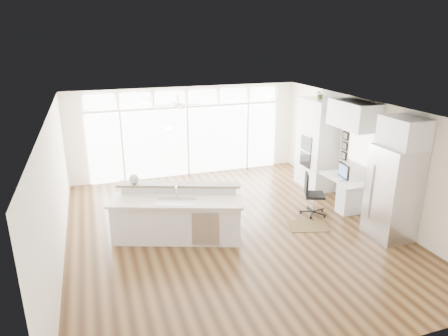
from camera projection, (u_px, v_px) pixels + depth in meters
name	position (u px, v px, depth m)	size (l,w,h in m)	color
floor	(231.00, 230.00, 8.93)	(7.00, 8.00, 0.02)	#3B2512
ceiling	(232.00, 110.00, 8.07)	(7.00, 8.00, 0.02)	white
wall_back	(187.00, 132.00, 12.09)	(7.00, 0.04, 2.70)	white
wall_front	(341.00, 275.00, 4.91)	(7.00, 0.04, 2.70)	white
wall_left	(55.00, 193.00, 7.43)	(0.04, 8.00, 2.70)	white
wall_right	(369.00, 157.00, 9.56)	(0.04, 8.00, 2.70)	white
glass_wall	(188.00, 142.00, 12.13)	(5.80, 0.06, 2.08)	silver
transom_row	(186.00, 98.00, 11.71)	(5.90, 0.06, 0.40)	silver
desk_window	(360.00, 146.00, 9.76)	(0.04, 0.85, 0.85)	white
ceiling_fan	(178.00, 101.00, 10.50)	(1.16, 1.16, 0.32)	white
recessed_lights	(229.00, 109.00, 8.25)	(3.40, 3.00, 0.02)	white
oven_cabinet	(317.00, 144.00, 11.11)	(0.64, 1.20, 2.50)	white
desk_nook	(344.00, 192.00, 10.03)	(0.72, 1.30, 0.76)	white
upper_cabinets	(354.00, 115.00, 9.41)	(0.64, 1.30, 0.64)	white
refrigerator	(393.00, 193.00, 8.35)	(0.76, 0.90, 2.00)	silver
fridge_cabinet	(404.00, 132.00, 7.95)	(0.64, 0.90, 0.60)	white
framed_photos	(345.00, 146.00, 10.36)	(0.06, 0.22, 0.80)	black
kitchen_island	(177.00, 215.00, 8.36)	(2.77, 1.04, 1.10)	white
rug	(308.00, 226.00, 9.10)	(0.87, 0.63, 0.01)	#31230F
office_chair	(315.00, 195.00, 9.52)	(0.54, 0.50, 1.03)	black
fishbowl	(134.00, 179.00, 8.54)	(0.22, 0.22, 0.22)	silver
monitor	(344.00, 171.00, 9.82)	(0.08, 0.48, 0.40)	black
keyboard	(337.00, 179.00, 9.83)	(0.11, 0.29, 0.01)	white
potted_plant	(320.00, 95.00, 10.68)	(0.25, 0.27, 0.21)	#3B6029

